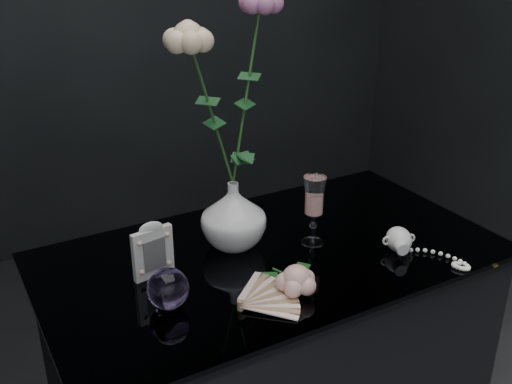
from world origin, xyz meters
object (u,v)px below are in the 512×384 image
paperweight (168,289)px  pearl_jar (399,238)px  wine_glass (314,211)px  picture_frame (153,249)px  loose_rose (296,280)px  vase (234,215)px

paperweight → pearl_jar: (0.55, -0.05, -0.01)m
wine_glass → paperweight: 0.40m
wine_glass → pearl_jar: size_ratio=0.82×
picture_frame → wine_glass: bearing=-16.0°
wine_glass → loose_rose: (-0.15, -0.16, -0.05)m
wine_glass → loose_rose: wine_glass is taller
picture_frame → loose_rose: size_ratio=0.69×
pearl_jar → wine_glass: bearing=159.4°
paperweight → pearl_jar: paperweight is taller
vase → pearl_jar: 0.39m
paperweight → loose_rose: bearing=-19.0°
wine_glass → pearl_jar: 0.21m
picture_frame → paperweight: (-0.02, -0.12, -0.02)m
loose_rose → vase: bearing=87.5°
picture_frame → pearl_jar: bearing=-26.5°
vase → picture_frame: bearing=-170.7°
paperweight → loose_rose: (0.24, -0.08, -0.01)m
vase → pearl_jar: vase is taller
paperweight → loose_rose: paperweight is taller
wine_glass → picture_frame: wine_glass is taller
vase → wine_glass: size_ratio=0.93×
pearl_jar → paperweight: bearing=-167.3°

